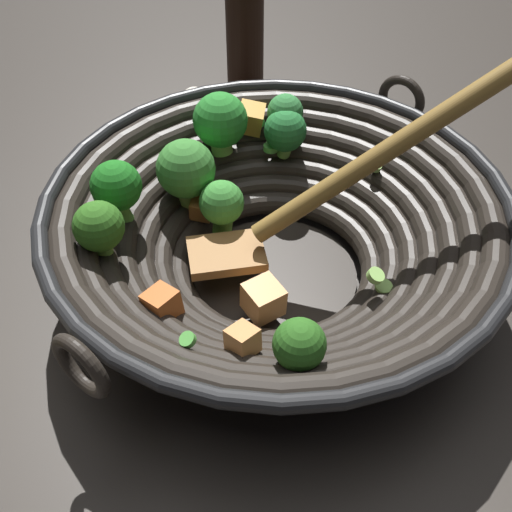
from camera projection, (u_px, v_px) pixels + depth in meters
name	position (u px, v px, depth m)	size (l,w,h in m)	color
ground_plane	(275.00, 280.00, 0.61)	(4.00, 4.00, 0.00)	#332D28
wok	(274.00, 227.00, 0.56)	(0.42, 0.43, 0.22)	black
soy_sauce_bottle	(245.00, 26.00, 0.83)	(0.05, 0.05, 0.20)	black
garlic_bulb	(195.00, 101.00, 0.82)	(0.04, 0.04, 0.04)	silver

